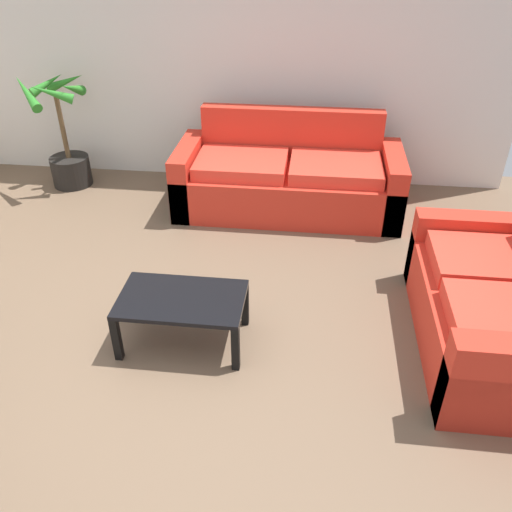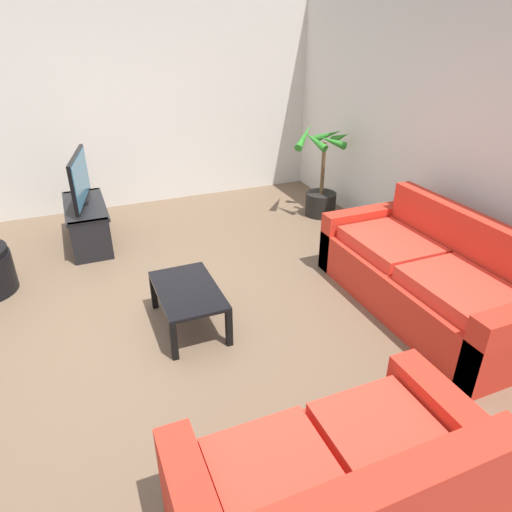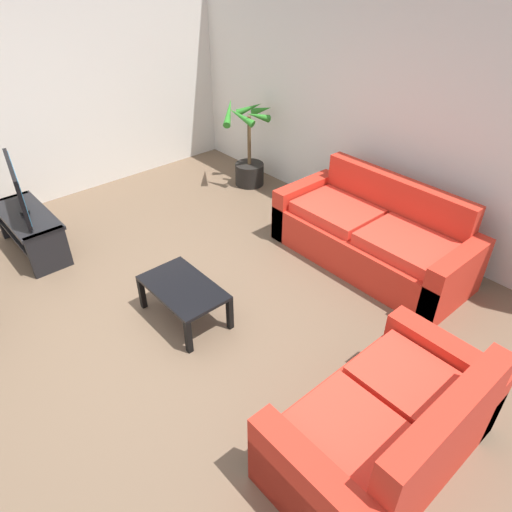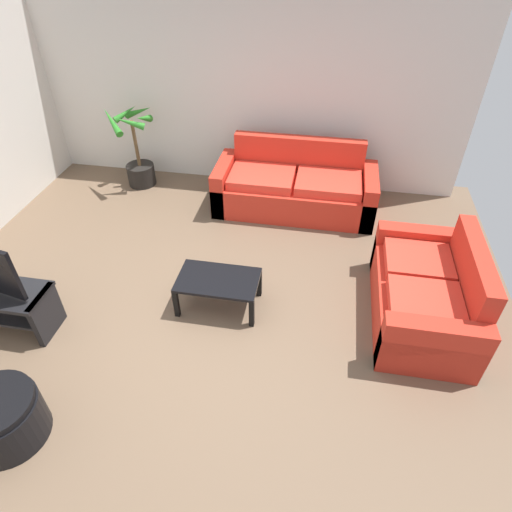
% 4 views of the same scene
% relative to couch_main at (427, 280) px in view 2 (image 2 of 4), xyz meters
% --- Properties ---
extents(ground_plane, '(6.60, 6.60, 0.00)m').
position_rel_couch_main_xyz_m(ground_plane, '(-0.77, -2.28, -0.30)').
color(ground_plane, brown).
extents(wall_back, '(6.00, 0.06, 2.70)m').
position_rel_couch_main_xyz_m(wall_back, '(-0.77, 0.72, 1.05)').
color(wall_back, silver).
rests_on(wall_back, ground).
extents(wall_left, '(0.06, 6.00, 2.70)m').
position_rel_couch_main_xyz_m(wall_left, '(-3.77, -2.28, 1.05)').
color(wall_left, silver).
rests_on(wall_left, ground).
extents(couch_main, '(2.14, 0.90, 0.90)m').
position_rel_couch_main_xyz_m(couch_main, '(0.00, 0.00, 0.00)').
color(couch_main, red).
rests_on(couch_main, ground).
extents(couch_loveseat, '(0.90, 1.57, 0.90)m').
position_rel_couch_main_xyz_m(couch_loveseat, '(1.51, -1.85, -0.00)').
color(couch_loveseat, red).
rests_on(couch_loveseat, ground).
extents(tv_stand, '(1.10, 0.45, 0.48)m').
position_rel_couch_main_xyz_m(tv_stand, '(-2.64, -2.70, 0.01)').
color(tv_stand, black).
rests_on(tv_stand, ground).
extents(tv, '(0.95, 0.23, 0.58)m').
position_rel_couch_main_xyz_m(tv, '(-2.64, -2.70, 0.49)').
color(tv, black).
rests_on(tv, tv_stand).
extents(coffee_table, '(0.83, 0.50, 0.37)m').
position_rel_couch_main_xyz_m(coffee_table, '(-0.57, -2.05, 0.01)').
color(coffee_table, black).
rests_on(coffee_table, ground).
extents(potted_palm, '(0.68, 0.71, 1.19)m').
position_rel_couch_main_xyz_m(potted_palm, '(-2.35, 0.26, 0.12)').
color(potted_palm, black).
rests_on(potted_palm, ground).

